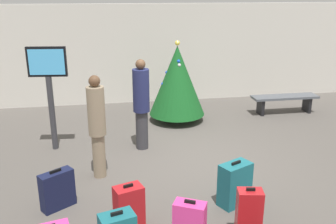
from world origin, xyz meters
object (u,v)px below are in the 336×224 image
traveller_0 (141,102)px  traveller_1 (97,124)px  flight_info_kiosk (49,81)px  waiting_bench (285,100)px  holiday_tree (177,80)px  suitcase_6 (235,184)px  suitcase_1 (129,206)px  suitcase_3 (249,215)px  suitcase_4 (57,190)px

traveller_0 → traveller_1: traveller_0 is taller
flight_info_kiosk → waiting_bench: 6.05m
holiday_tree → suitcase_6: 4.04m
flight_info_kiosk → suitcase_1: flight_info_kiosk is taller
flight_info_kiosk → suitcase_1: 3.43m
traveller_0 → suitcase_1: bearing=-99.9°
suitcase_1 → traveller_0: bearing=80.1°
traveller_0 → traveller_1: 1.41m
waiting_bench → traveller_0: traveller_0 is taller
suitcase_1 → suitcase_6: (1.63, 0.28, 0.04)m
holiday_tree → waiting_bench: bearing=1.7°
flight_info_kiosk → traveller_0: bearing=-8.8°
flight_info_kiosk → traveller_1: (0.92, -1.39, -0.47)m
suitcase_3 → flight_info_kiosk: bearing=128.9°
traveller_0 → suitcase_6: traveller_0 is taller
suitcase_1 → suitcase_6: 1.66m
holiday_tree → traveller_0: holiday_tree is taller
flight_info_kiosk → holiday_tree: bearing=24.6°
waiting_bench → suitcase_1: size_ratio=2.74×
holiday_tree → traveller_1: bearing=-125.6°
holiday_tree → traveller_1: size_ratio=1.10×
suitcase_4 → suitcase_6: suitcase_6 is taller
flight_info_kiosk → traveller_0: (1.79, -0.28, -0.45)m
flight_info_kiosk → suitcase_1: bearing=-65.7°
suitcase_6 → traveller_1: bearing=147.8°
waiting_bench → suitcase_3: (-2.95, -4.92, -0.00)m
suitcase_1 → suitcase_4: suitcase_1 is taller
flight_info_kiosk → suitcase_6: size_ratio=2.95×
waiting_bench → suitcase_4: suitcase_4 is taller
traveller_0 → suitcase_6: bearing=-64.0°
holiday_tree → suitcase_1: size_ratio=3.12×
suitcase_3 → traveller_1: bearing=131.9°
waiting_bench → suitcase_6: (-2.83, -4.06, -0.03)m
holiday_tree → suitcase_4: (-2.54, -3.61, -0.74)m
holiday_tree → suitcase_3: 4.88m
holiday_tree → waiting_bench: size_ratio=1.14×
traveller_0 → suitcase_1: traveller_0 is taller
holiday_tree → waiting_bench: (2.95, 0.09, -0.67)m
holiday_tree → suitcase_1: bearing=-109.6°
suitcase_3 → suitcase_4: suitcase_3 is taller
holiday_tree → flight_info_kiosk: flight_info_kiosk is taller
flight_info_kiosk → suitcase_4: bearing=-82.6°
flight_info_kiosk → traveller_0: size_ratio=1.13×
traveller_1 → suitcase_4: size_ratio=2.89×
holiday_tree → traveller_1: holiday_tree is taller
suitcase_6 → suitcase_3: bearing=-97.7°
holiday_tree → waiting_bench: holiday_tree is taller
holiday_tree → suitcase_6: size_ratio=2.80×
waiting_bench → traveller_1: (-4.87, -2.78, 0.61)m
waiting_bench → suitcase_1: 6.23m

